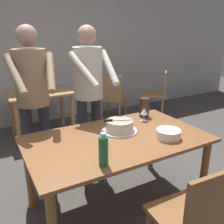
% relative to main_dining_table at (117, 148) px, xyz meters
% --- Properties ---
extents(ground_plane, '(14.00, 14.00, 0.00)m').
position_rel_main_dining_table_xyz_m(ground_plane, '(0.00, 0.00, -0.65)').
color(ground_plane, '#4C4742').
extents(back_wall, '(10.00, 0.12, 2.70)m').
position_rel_main_dining_table_xyz_m(back_wall, '(0.00, 2.79, 0.70)').
color(back_wall, '#BCB7AD').
rests_on(back_wall, ground_plane).
extents(main_dining_table, '(1.61, 0.95, 0.75)m').
position_rel_main_dining_table_xyz_m(main_dining_table, '(0.00, 0.00, 0.00)').
color(main_dining_table, brown).
rests_on(main_dining_table, ground_plane).
extents(cake_on_platter, '(0.34, 0.34, 0.11)m').
position_rel_main_dining_table_xyz_m(cake_on_platter, '(0.09, 0.11, 0.15)').
color(cake_on_platter, silver).
rests_on(cake_on_platter, main_dining_table).
extents(cake_knife, '(0.26, 0.12, 0.02)m').
position_rel_main_dining_table_xyz_m(cake_knife, '(0.03, 0.13, 0.22)').
color(cake_knife, silver).
rests_on(cake_knife, cake_on_platter).
extents(plate_stack, '(0.22, 0.22, 0.08)m').
position_rel_main_dining_table_xyz_m(plate_stack, '(0.39, -0.23, 0.14)').
color(plate_stack, white).
rests_on(plate_stack, main_dining_table).
extents(wine_glass_near, '(0.08, 0.08, 0.14)m').
position_rel_main_dining_table_xyz_m(wine_glass_near, '(0.46, 0.22, 0.21)').
color(wine_glass_near, silver).
rests_on(wine_glass_near, main_dining_table).
extents(water_bottle, '(0.07, 0.07, 0.25)m').
position_rel_main_dining_table_xyz_m(water_bottle, '(-0.32, -0.36, 0.22)').
color(water_bottle, '#1E6B38').
rests_on(water_bottle, main_dining_table).
extents(hurricane_lamp, '(0.11, 0.11, 0.21)m').
position_rel_main_dining_table_xyz_m(hurricane_lamp, '(0.55, 0.34, 0.21)').
color(hurricane_lamp, black).
rests_on(hurricane_lamp, main_dining_table).
extents(person_cutting_cake, '(0.46, 0.57, 1.72)m').
position_rel_main_dining_table_xyz_m(person_cutting_cake, '(0.04, 0.69, 0.43)').
color(person_cutting_cake, '#2D2D38').
rests_on(person_cutting_cake, ground_plane).
extents(person_standing_beside, '(0.47, 0.56, 1.72)m').
position_rel_main_dining_table_xyz_m(person_standing_beside, '(-0.56, 0.72, 0.43)').
color(person_standing_beside, '#2D2D38').
rests_on(person_standing_beside, ground_plane).
extents(chair_near_side, '(0.46, 0.46, 0.90)m').
position_rel_main_dining_table_xyz_m(chair_near_side, '(0.10, -0.85, -0.16)').
color(chair_near_side, brown).
rests_on(chair_near_side, ground_plane).
extents(background_table, '(1.00, 0.70, 0.74)m').
position_rel_main_dining_table_xyz_m(background_table, '(-0.19, 2.09, -0.07)').
color(background_table, tan).
rests_on(background_table, ground_plane).
extents(background_chair_0, '(0.62, 0.62, 0.90)m').
position_rel_main_dining_table_xyz_m(background_chair_0, '(1.15, 2.14, -0.16)').
color(background_chair_0, tan).
rests_on(background_chair_0, ground_plane).
extents(background_chair_1, '(0.62, 0.62, 0.90)m').
position_rel_main_dining_table_xyz_m(background_chair_1, '(2.13, 1.99, -0.16)').
color(background_chair_1, tan).
rests_on(background_chair_1, ground_plane).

